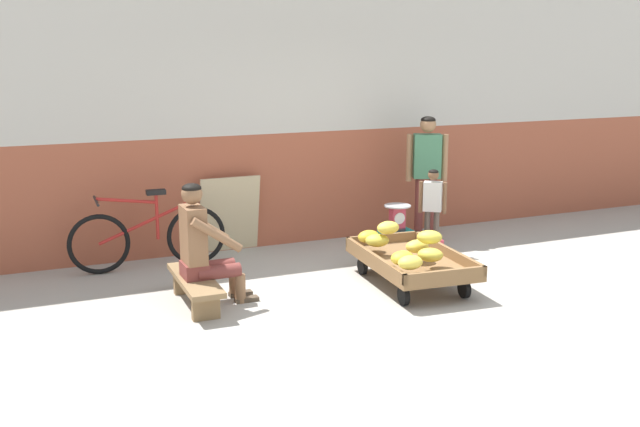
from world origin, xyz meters
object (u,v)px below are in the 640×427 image
object	(u,v)px
weighing_scale	(397,217)
customer_child	(432,202)
plastic_crate	(397,243)
sign_board	(230,214)
bicycle_near_left	(148,237)
banana_cart	(411,262)
shopping_bag	(434,250)
vendor_seated	(203,245)
customer_adult	(427,165)
low_bench	(195,285)

from	to	relation	value
weighing_scale	customer_child	bearing A→B (deg)	-14.09
plastic_crate	weighing_scale	size ratio (longest dim) A/B	1.20
plastic_crate	sign_board	world-z (taller)	sign_board
plastic_crate	bicycle_near_left	distance (m)	2.75
banana_cart	shopping_bag	world-z (taller)	banana_cart
vendor_seated	plastic_crate	bearing A→B (deg)	16.43
banana_cart	bicycle_near_left	xyz separation A→B (m)	(-2.27, 1.62, 0.11)
customer_adult	customer_child	size ratio (longest dim) A/B	1.55
vendor_seated	customer_adult	distance (m)	3.24
banana_cart	sign_board	xyz separation A→B (m)	(-1.27, 1.94, 0.20)
banana_cart	vendor_seated	distance (m)	2.07
customer_child	customer_adult	bearing A→B (deg)	66.43
banana_cart	customer_child	world-z (taller)	customer_child
banana_cart	sign_board	size ratio (longest dim) A/B	1.69
customer_child	shopping_bag	world-z (taller)	customer_child
bicycle_near_left	customer_child	xyz separation A→B (m)	(3.06, -0.72, 0.26)
banana_cart	plastic_crate	xyz separation A→B (m)	(0.40, 1.00, -0.09)
low_bench	bicycle_near_left	world-z (taller)	bicycle_near_left
plastic_crate	customer_adult	size ratio (longest dim) A/B	0.24
banana_cart	vendor_seated	size ratio (longest dim) A/B	1.32
bicycle_near_left	banana_cart	bearing A→B (deg)	-35.48
plastic_crate	bicycle_near_left	xyz separation A→B (m)	(-2.67, 0.62, 0.20)
weighing_scale	sign_board	xyz separation A→B (m)	(-1.67, 0.95, -0.01)
vendor_seated	customer_child	world-z (taller)	vendor_seated
banana_cart	shopping_bag	distance (m)	0.96
vendor_seated	weighing_scale	distance (m)	2.53
sign_board	shopping_bag	world-z (taller)	sign_board
sign_board	shopping_bag	bearing A→B (deg)	-33.14
banana_cart	plastic_crate	distance (m)	1.08
weighing_scale	plastic_crate	bearing A→B (deg)	90.00
low_bench	vendor_seated	xyz separation A→B (m)	(0.09, 0.00, 0.37)
low_bench	bicycle_near_left	size ratio (longest dim) A/B	0.67
banana_cart	customer_child	bearing A→B (deg)	48.50
vendor_seated	banana_cart	bearing A→B (deg)	-7.98
low_bench	vendor_seated	size ratio (longest dim) A/B	0.97
low_bench	sign_board	size ratio (longest dim) A/B	1.24
banana_cart	bicycle_near_left	distance (m)	2.79
banana_cart	shopping_bag	size ratio (longest dim) A/B	6.27
bicycle_near_left	customer_adult	world-z (taller)	customer_adult
shopping_bag	vendor_seated	bearing A→B (deg)	-171.95
bicycle_near_left	customer_adult	size ratio (longest dim) A/B	1.09
sign_board	shopping_bag	size ratio (longest dim) A/B	3.71
vendor_seated	sign_board	world-z (taller)	vendor_seated
vendor_seated	customer_child	size ratio (longest dim) A/B	1.16
vendor_seated	sign_board	distance (m)	1.82
bicycle_near_left	shopping_bag	world-z (taller)	bicycle_near_left
banana_cart	customer_child	xyz separation A→B (m)	(0.79, 0.90, 0.37)
vendor_seated	low_bench	bearing A→B (deg)	-179.31
plastic_crate	customer_child	world-z (taller)	customer_child
low_bench	weighing_scale	distance (m)	2.62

